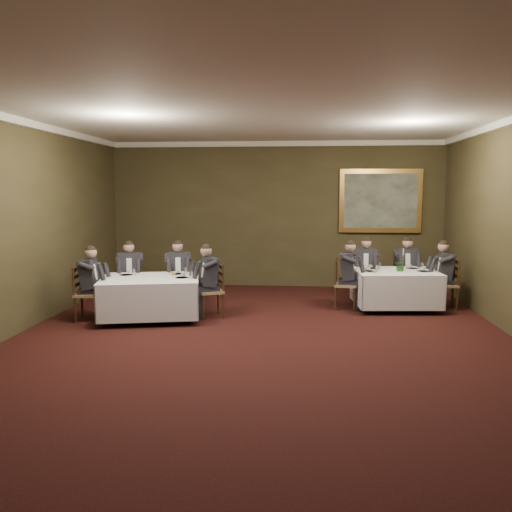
# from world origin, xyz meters

# --- Properties ---
(ground) EXTENTS (10.00, 10.00, 0.00)m
(ground) POSITION_xyz_m (0.00, 0.00, 0.00)
(ground) COLOR black
(ground) RESTS_ON ground
(ceiling) EXTENTS (8.00, 10.00, 0.10)m
(ceiling) POSITION_xyz_m (0.00, 0.00, 3.50)
(ceiling) COLOR silver
(ceiling) RESTS_ON back_wall
(back_wall) EXTENTS (8.00, 0.10, 3.50)m
(back_wall) POSITION_xyz_m (0.00, 5.00, 1.75)
(back_wall) COLOR #36331B
(back_wall) RESTS_ON ground
(front_wall) EXTENTS (8.00, 0.10, 3.50)m
(front_wall) POSITION_xyz_m (0.00, -5.00, 1.75)
(front_wall) COLOR #36331B
(front_wall) RESTS_ON ground
(crown_molding) EXTENTS (8.00, 10.00, 0.12)m
(crown_molding) POSITION_xyz_m (0.00, 0.00, 3.44)
(crown_molding) COLOR white
(crown_molding) RESTS_ON back_wall
(table_main) EXTENTS (1.69, 1.34, 0.67)m
(table_main) POSITION_xyz_m (2.49, 2.76, 0.45)
(table_main) COLOR black
(table_main) RESTS_ON ground
(table_second) EXTENTS (1.99, 1.66, 0.67)m
(table_second) POSITION_xyz_m (-2.11, 1.58, 0.45)
(table_second) COLOR black
(table_second) RESTS_ON ground
(chair_main_backleft) EXTENTS (0.48, 0.46, 1.00)m
(chair_main_backleft) POSITION_xyz_m (2.00, 3.54, 0.28)
(chair_main_backleft) COLOR olive
(chair_main_backleft) RESTS_ON ground
(diner_main_backleft) EXTENTS (0.45, 0.52, 1.35)m
(diner_main_backleft) POSITION_xyz_m (2.00, 3.52, 0.51)
(diner_main_backleft) COLOR black
(diner_main_backleft) RESTS_ON chair_main_backleft
(chair_main_backright) EXTENTS (0.47, 0.45, 1.00)m
(chair_main_backright) POSITION_xyz_m (2.85, 3.61, 0.28)
(chair_main_backright) COLOR olive
(chair_main_backright) RESTS_ON ground
(diner_main_backright) EXTENTS (0.44, 0.51, 1.35)m
(diner_main_backright) POSITION_xyz_m (2.85, 3.60, 0.51)
(diner_main_backright) COLOR black
(diner_main_backright) RESTS_ON chair_main_backright
(chair_main_endleft) EXTENTS (0.47, 0.49, 1.00)m
(chair_main_endleft) POSITION_xyz_m (1.49, 2.68, 0.28)
(chair_main_endleft) COLOR olive
(chair_main_endleft) RESTS_ON ground
(diner_main_endleft) EXTENTS (0.52, 0.45, 1.35)m
(diner_main_endleft) POSITION_xyz_m (1.50, 2.68, 0.51)
(diner_main_endleft) COLOR black
(diner_main_endleft) RESTS_ON chair_main_endleft
(chair_main_endright) EXTENTS (0.45, 0.47, 1.00)m
(chair_main_endright) POSITION_xyz_m (3.49, 2.84, 0.28)
(chair_main_endright) COLOR olive
(chair_main_endright) RESTS_ON ground
(diner_main_endright) EXTENTS (0.51, 0.44, 1.35)m
(diner_main_endright) POSITION_xyz_m (3.48, 2.84, 0.51)
(diner_main_endright) COLOR black
(diner_main_endright) RESTS_ON chair_main_endright
(chair_sec_backleft) EXTENTS (0.54, 0.52, 1.00)m
(chair_sec_backleft) POSITION_xyz_m (-2.76, 2.37, 0.28)
(chair_sec_backleft) COLOR olive
(chair_sec_backleft) RESTS_ON ground
(diner_sec_backleft) EXTENTS (0.51, 0.57, 1.35)m
(diner_sec_backleft) POSITION_xyz_m (-2.76, 2.36, 0.51)
(diner_sec_backleft) COLOR black
(diner_sec_backleft) RESTS_ON chair_sec_backleft
(chair_sec_backright) EXTENTS (0.53, 0.52, 1.00)m
(chair_sec_backright) POSITION_xyz_m (-1.84, 2.56, 0.28)
(chair_sec_backright) COLOR olive
(chair_sec_backright) RESTS_ON ground
(diner_sec_backright) EXTENTS (0.51, 0.57, 1.35)m
(diner_sec_backright) POSITION_xyz_m (-1.83, 2.55, 0.51)
(diner_sec_backright) COLOR black
(diner_sec_backright) RESTS_ON chair_sec_backright
(chair_sec_endright) EXTENTS (0.56, 0.57, 1.00)m
(chair_sec_endright) POSITION_xyz_m (-1.03, 1.81, 0.28)
(chair_sec_endright) COLOR olive
(chair_sec_endright) RESTS_ON ground
(diner_sec_endright) EXTENTS (0.60, 0.55, 1.35)m
(diner_sec_endright) POSITION_xyz_m (-1.04, 1.80, 0.51)
(diner_sec_endright) COLOR black
(diner_sec_endright) RESTS_ON chair_sec_endright
(chair_sec_endleft) EXTENTS (0.47, 0.49, 1.00)m
(chair_sec_endleft) POSITION_xyz_m (-3.20, 1.36, 0.28)
(chair_sec_endleft) COLOR olive
(chair_sec_endleft) RESTS_ON ground
(diner_sec_endleft) EXTENTS (0.53, 0.46, 1.35)m
(diner_sec_endleft) POSITION_xyz_m (-3.19, 1.36, 0.51)
(diner_sec_endleft) COLOR black
(diner_sec_endleft) RESTS_ON chair_sec_endleft
(centerpiece) EXTENTS (0.29, 0.27, 0.26)m
(centerpiece) POSITION_xyz_m (2.57, 2.71, 0.90)
(centerpiece) COLOR #2D5926
(centerpiece) RESTS_ON table_main
(candlestick) EXTENTS (0.07, 0.07, 0.45)m
(candlestick) POSITION_xyz_m (2.62, 2.79, 0.93)
(candlestick) COLOR #BE883A
(candlestick) RESTS_ON table_main
(place_setting_table_main) EXTENTS (0.33, 0.31, 0.14)m
(place_setting_table_main) POSITION_xyz_m (2.09, 3.08, 0.80)
(place_setting_table_main) COLOR white
(place_setting_table_main) RESTS_ON table_main
(place_setting_table_second) EXTENTS (0.33, 0.31, 0.14)m
(place_setting_table_second) POSITION_xyz_m (-2.60, 1.87, 0.80)
(place_setting_table_second) COLOR white
(place_setting_table_second) RESTS_ON table_second
(painting) EXTENTS (1.92, 0.09, 1.50)m
(painting) POSITION_xyz_m (2.49, 4.94, 2.09)
(painting) COLOR #E6A854
(painting) RESTS_ON back_wall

